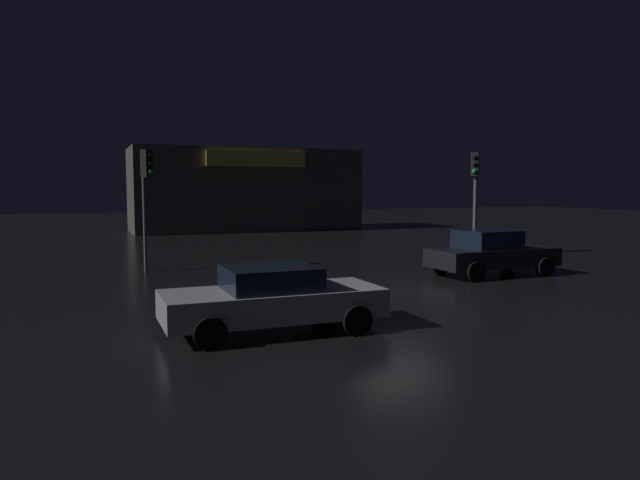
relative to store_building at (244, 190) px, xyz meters
The scene contains 6 objects.
ground_plane 25.99m from the store_building, 95.27° to the right, with size 120.00×120.00×0.00m, color black.
store_building is the anchor object (origin of this frame).
traffic_signal_main 20.66m from the store_building, 113.78° to the right, with size 0.41×0.43×4.16m.
traffic_signal_opposite 19.76m from the store_building, 75.53° to the right, with size 0.43×0.42×4.35m.
car_near 24.21m from the store_building, 85.28° to the right, with size 4.26×2.10×1.50m.
car_far 29.57m from the store_building, 103.59° to the right, with size 4.32×1.97×1.32m.
Camera 1 is at (-7.98, -13.99, 2.85)m, focal length 33.09 mm.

